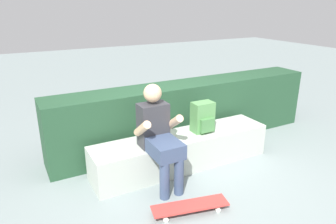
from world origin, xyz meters
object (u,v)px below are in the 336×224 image
(person_skater, at_px, (159,134))
(backpack_on_bench, at_px, (203,118))
(skateboard_near_person, at_px, (190,206))
(bench_main, at_px, (182,151))

(person_skater, distance_m, backpack_on_bench, 0.78)
(person_skater, xyz_separation_m, skateboard_near_person, (0.02, -0.66, -0.56))
(skateboard_near_person, xyz_separation_m, backpack_on_bench, (0.73, 0.88, 0.56))
(person_skater, height_order, skateboard_near_person, person_skater)
(person_skater, relative_size, skateboard_near_person, 1.44)
(person_skater, height_order, backpack_on_bench, person_skater)
(skateboard_near_person, relative_size, backpack_on_bench, 2.06)
(person_skater, distance_m, skateboard_near_person, 0.87)
(bench_main, distance_m, skateboard_near_person, 0.99)
(bench_main, bearing_deg, person_skater, -153.85)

